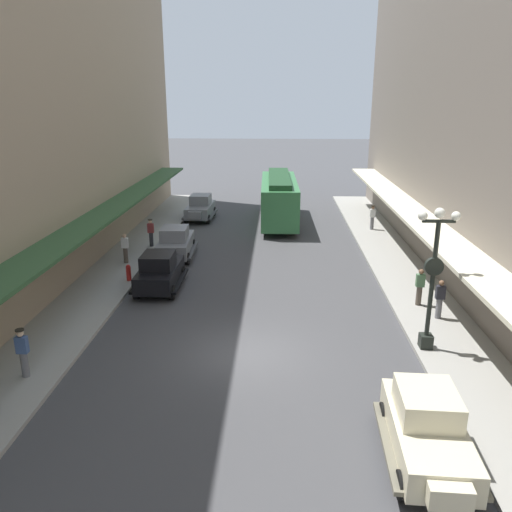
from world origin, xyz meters
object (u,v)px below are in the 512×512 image
Objects in this scene: lamp_post_with_clock at (433,274)px; parked_car_0 at (176,242)px; parked_car_2 at (427,427)px; parked_car_3 at (200,207)px; parked_car_1 at (160,270)px; pedestrian_3 at (125,248)px; streetcar at (279,197)px; pedestrian_5 at (440,299)px; pedestrian_0 at (151,232)px; pedestrian_4 at (420,287)px; pedestrian_1 at (372,217)px; fire_hydrant at (129,272)px; pedestrian_2 at (23,352)px.

parked_car_0 is at bearing 136.06° from lamp_post_with_clock.
parked_car_2 is 1.00× the size of parked_car_3.
parked_car_1 reaches higher than pedestrian_3.
streetcar is 5.88× the size of pedestrian_5.
parked_car_2 is at bearing -51.08° from parked_car_1.
parked_car_1 is at bearing -87.32° from parked_car_0.
streetcar is at bearing 98.37° from parked_car_2.
pedestrian_4 is at bearing -31.74° from pedestrian_0.
parked_car_1 is 14.66m from parked_car_3.
pedestrian_0 is 3.35m from pedestrian_3.
parked_car_1 reaches higher than pedestrian_1.
fire_hydrant is 0.50× the size of pedestrian_4.
parked_car_1 is 0.99× the size of parked_car_2.
parked_car_1 is 14.97m from parked_car_2.
pedestrian_0 is 14.92m from pedestrian_1.
parked_car_2 is 12.35m from pedestrian_2.
streetcar is 1.87× the size of lamp_post_with_clock.
pedestrian_1 is at bearing 83.50° from parked_car_2.
parked_car_3 is at bearing 76.94° from pedestrian_0.
pedestrian_1 reaches higher than pedestrian_5.
pedestrian_4 is (13.87, -8.58, -0.02)m from pedestrian_0.
pedestrian_5 is at bearing -89.31° from pedestrian_1.
parked_car_1 reaches higher than pedestrian_5.
pedestrian_0 is 1.02× the size of pedestrian_3.
parked_car_2 reaches higher than pedestrian_5.
pedestrian_4 is (13.52, -2.51, 0.43)m from fire_hydrant.
pedestrian_1 is at bearing 27.94° from parked_car_0.
streetcar is 20.40m from lamp_post_with_clock.
pedestrian_0 reaches higher than fire_hydrant.
pedestrian_3 is (-0.19, 11.90, -0.02)m from pedestrian_2.
parked_car_0 is at bearing -123.74° from streetcar.
pedestrian_5 is at bearing -54.99° from parked_car_3.
pedestrian_0 is 17.44m from pedestrian_5.
pedestrian_0 reaches higher than pedestrian_5.
pedestrian_5 is (14.92, -6.66, 0.00)m from pedestrian_3.
fire_hydrant is 0.49× the size of pedestrian_1.
pedestrian_5 is (2.82, 8.48, 0.05)m from parked_car_2.
pedestrian_4 is (2.38, 9.86, 0.05)m from parked_car_2.
pedestrian_3 is at bearing -147.68° from parked_car_0.
pedestrian_3 is at bearing -102.29° from parked_car_3.
pedestrian_4 is 1.45m from pedestrian_5.
parked_car_0 is 2.91m from pedestrian_3.
pedestrian_2 is at bearing -89.11° from pedestrian_3.
parked_car_3 is at bearing 84.43° from pedestrian_2.
fire_hydrant is 0.49× the size of pedestrian_2.
pedestrian_2 is 15.64m from pedestrian_5.
parked_car_1 is 8.78m from pedestrian_2.
fire_hydrant is at bearing -71.00° from pedestrian_3.
parked_car_1 is 15.00m from streetcar.
parked_car_3 is at bearing 165.85° from pedestrian_1.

